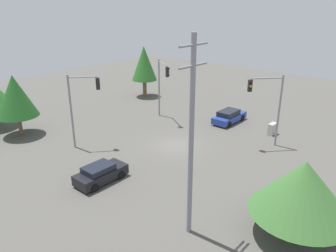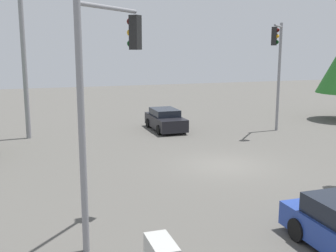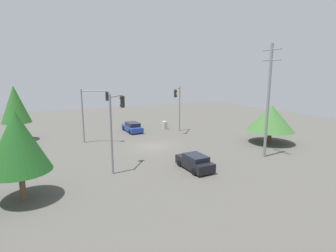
# 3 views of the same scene
# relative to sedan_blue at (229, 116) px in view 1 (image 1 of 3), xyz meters

# --- Properties ---
(ground_plane) EXTENTS (80.00, 80.00, 0.00)m
(ground_plane) POSITION_rel_sedan_blue_xyz_m (8.99, -0.55, -0.69)
(ground_plane) COLOR #54514C
(sedan_blue) EXTENTS (4.67, 1.96, 1.44)m
(sedan_blue) POSITION_rel_sedan_blue_xyz_m (0.00, 0.00, 0.00)
(sedan_blue) COLOR #233D93
(sedan_blue) RESTS_ON ground_plane
(sedan_dark) EXTENTS (4.04, 1.88, 1.39)m
(sedan_dark) POSITION_rel_sedan_blue_xyz_m (17.79, -0.45, -0.02)
(sedan_dark) COLOR black
(sedan_dark) RESTS_ON ground_plane
(traffic_signal_main) EXTENTS (2.23, 1.99, 6.88)m
(traffic_signal_main) POSITION_rel_sedan_blue_xyz_m (14.68, -6.72, 3.91)
(traffic_signal_main) COLOR gray
(traffic_signal_main) RESTS_ON ground_plane
(traffic_signal_cross) EXTENTS (2.55, 2.31, 6.76)m
(traffic_signal_cross) POSITION_rel_sedan_blue_xyz_m (3.52, 5.90, 3.87)
(traffic_signal_cross) COLOR gray
(traffic_signal_cross) RESTS_ON ground_plane
(traffic_signal_aux) EXTENTS (1.99, 3.05, 6.75)m
(traffic_signal_aux) POSITION_rel_sedan_blue_xyz_m (4.00, -6.55, 3.88)
(traffic_signal_aux) COLOR gray
(traffic_signal_aux) RESTS_ON ground_plane
(utility_pole_tall) EXTENTS (2.20, 0.28, 11.46)m
(utility_pole_tall) POSITION_rel_sedan_blue_xyz_m (18.00, 8.11, 5.34)
(utility_pole_tall) COLOR gray
(utility_pole_tall) RESTS_ON ground_plane
(electrical_cabinet) EXTENTS (1.11, 0.55, 1.19)m
(electrical_cabinet) POSITION_rel_sedan_blue_xyz_m (0.26, 5.27, -0.10)
(electrical_cabinet) COLOR #B2B2AD
(electrical_cabinet) RESTS_ON ground_plane
(tree_far) EXTENTS (5.68, 5.68, 4.81)m
(tree_far) POSITION_rel_sedan_blue_xyz_m (14.23, 13.05, 2.50)
(tree_far) COLOR brown
(tree_far) RESTS_ON ground_plane
(tree_corner) EXTENTS (4.10, 4.10, 6.22)m
(tree_corner) POSITION_rel_sedan_blue_xyz_m (17.26, -14.15, 3.43)
(tree_corner) COLOR brown
(tree_corner) RESTS_ON ground_plane
(tree_left) EXTENTS (3.55, 3.55, 7.14)m
(tree_left) POSITION_rel_sedan_blue_xyz_m (-1.63, -15.03, 4.03)
(tree_left) COLOR brown
(tree_left) RESTS_ON ground_plane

